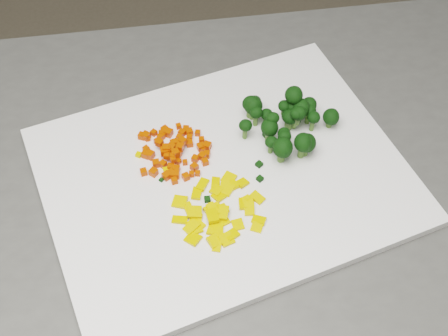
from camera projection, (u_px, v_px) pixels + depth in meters
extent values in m
cube|color=#4D4E4B|center=(243.00, 300.00, 1.24)|extent=(0.92, 0.66, 0.90)
cube|color=white|center=(224.00, 175.00, 0.86)|extent=(0.55, 0.47, 0.01)
cube|color=red|center=(148.00, 138.00, 0.89)|extent=(0.01, 0.01, 0.01)
cube|color=red|center=(178.00, 161.00, 0.86)|extent=(0.01, 0.01, 0.01)
cube|color=red|center=(206.00, 148.00, 0.88)|extent=(0.01, 0.01, 0.01)
cube|color=red|center=(166.00, 148.00, 0.86)|extent=(0.01, 0.01, 0.01)
cube|color=red|center=(167.00, 156.00, 0.86)|extent=(0.01, 0.01, 0.01)
cube|color=red|center=(146.00, 149.00, 0.87)|extent=(0.01, 0.01, 0.01)
cube|color=red|center=(154.00, 172.00, 0.85)|extent=(0.01, 0.01, 0.01)
cube|color=red|center=(144.00, 172.00, 0.85)|extent=(0.01, 0.01, 0.01)
cube|color=red|center=(161.00, 137.00, 0.89)|extent=(0.01, 0.01, 0.01)
cube|color=red|center=(178.00, 154.00, 0.87)|extent=(0.01, 0.01, 0.01)
cube|color=red|center=(179.00, 126.00, 0.90)|extent=(0.01, 0.01, 0.01)
cube|color=red|center=(174.00, 181.00, 0.84)|extent=(0.01, 0.01, 0.01)
cube|color=red|center=(146.00, 136.00, 0.89)|extent=(0.01, 0.01, 0.01)
cube|color=red|center=(201.00, 147.00, 0.87)|extent=(0.01, 0.01, 0.01)
cube|color=red|center=(156.00, 163.00, 0.86)|extent=(0.01, 0.01, 0.01)
cube|color=red|center=(176.00, 175.00, 0.84)|extent=(0.01, 0.01, 0.01)
cube|color=red|center=(179.00, 145.00, 0.88)|extent=(0.01, 0.01, 0.01)
cube|color=red|center=(166.00, 176.00, 0.84)|extent=(0.01, 0.01, 0.01)
cube|color=red|center=(202.00, 140.00, 0.88)|extent=(0.01, 0.01, 0.01)
cube|color=red|center=(189.00, 132.00, 0.89)|extent=(0.01, 0.01, 0.01)
cube|color=red|center=(202.00, 140.00, 0.88)|extent=(0.01, 0.01, 0.01)
cube|color=red|center=(168.00, 133.00, 0.89)|extent=(0.01, 0.01, 0.01)
cube|color=red|center=(192.00, 174.00, 0.85)|extent=(0.01, 0.01, 0.01)
cube|color=red|center=(171.00, 174.00, 0.85)|extent=(0.01, 0.01, 0.01)
cube|color=red|center=(164.00, 151.00, 0.86)|extent=(0.01, 0.01, 0.01)
cube|color=red|center=(198.00, 133.00, 0.89)|extent=(0.01, 0.01, 0.01)
cube|color=red|center=(198.00, 173.00, 0.85)|extent=(0.01, 0.01, 0.01)
cube|color=red|center=(171.00, 148.00, 0.86)|extent=(0.01, 0.01, 0.01)
cube|color=red|center=(173.00, 142.00, 0.87)|extent=(0.01, 0.01, 0.01)
cube|color=red|center=(146.00, 154.00, 0.87)|extent=(0.01, 0.01, 0.01)
cube|color=red|center=(171.00, 167.00, 0.85)|extent=(0.01, 0.01, 0.01)
cube|color=red|center=(167.00, 147.00, 0.88)|extent=(0.01, 0.01, 0.01)
cube|color=red|center=(177.00, 142.00, 0.87)|extent=(0.01, 0.01, 0.01)
cube|color=red|center=(169.00, 155.00, 0.87)|extent=(0.01, 0.01, 0.01)
cube|color=red|center=(190.00, 143.00, 0.88)|extent=(0.01, 0.01, 0.01)
cube|color=red|center=(190.00, 137.00, 0.89)|extent=(0.01, 0.01, 0.01)
cube|color=red|center=(171.00, 155.00, 0.87)|extent=(0.01, 0.01, 0.01)
cube|color=red|center=(188.00, 142.00, 0.88)|extent=(0.01, 0.01, 0.01)
cube|color=red|center=(186.00, 177.00, 0.84)|extent=(0.01, 0.01, 0.01)
cube|color=red|center=(163.00, 133.00, 0.89)|extent=(0.01, 0.01, 0.01)
cube|color=red|center=(194.00, 167.00, 0.85)|extent=(0.01, 0.01, 0.01)
cube|color=red|center=(175.00, 153.00, 0.86)|extent=(0.01, 0.01, 0.01)
cube|color=red|center=(203.00, 149.00, 0.87)|extent=(0.01, 0.01, 0.01)
cube|color=red|center=(158.00, 142.00, 0.88)|extent=(0.01, 0.01, 0.01)
cube|color=red|center=(207.00, 154.00, 0.87)|extent=(0.01, 0.01, 0.01)
cube|color=red|center=(171.00, 172.00, 0.85)|extent=(0.01, 0.01, 0.01)
cube|color=red|center=(176.00, 157.00, 0.87)|extent=(0.01, 0.01, 0.01)
cube|color=red|center=(165.00, 130.00, 0.90)|extent=(0.01, 0.01, 0.01)
cube|color=red|center=(173.00, 156.00, 0.85)|extent=(0.01, 0.01, 0.01)
cube|color=red|center=(180.00, 147.00, 0.86)|extent=(0.01, 0.01, 0.01)
cube|color=red|center=(207.00, 146.00, 0.88)|extent=(0.01, 0.01, 0.01)
cube|color=red|center=(162.00, 134.00, 0.89)|extent=(0.01, 0.01, 0.01)
cube|color=red|center=(142.00, 136.00, 0.89)|extent=(0.01, 0.01, 0.01)
cube|color=red|center=(179.00, 137.00, 0.89)|extent=(0.01, 0.01, 0.01)
cube|color=red|center=(202.00, 156.00, 0.86)|extent=(0.01, 0.01, 0.01)
cube|color=red|center=(205.00, 162.00, 0.86)|extent=(0.01, 0.01, 0.01)
cube|color=red|center=(150.00, 155.00, 0.87)|extent=(0.01, 0.01, 0.01)
cube|color=red|center=(195.00, 159.00, 0.86)|extent=(0.01, 0.01, 0.01)
cube|color=red|center=(174.00, 143.00, 0.87)|extent=(0.01, 0.01, 0.01)
cube|color=red|center=(177.00, 142.00, 0.87)|extent=(0.01, 0.01, 0.01)
cube|color=red|center=(169.00, 174.00, 0.85)|extent=(0.01, 0.01, 0.01)
cube|color=red|center=(154.00, 133.00, 0.89)|extent=(0.01, 0.01, 0.01)
cube|color=red|center=(173.00, 159.00, 0.85)|extent=(0.01, 0.01, 0.01)
cube|color=red|center=(182.00, 133.00, 0.89)|extent=(0.01, 0.01, 0.01)
cube|color=red|center=(176.00, 169.00, 0.85)|extent=(0.01, 0.01, 0.01)
cube|color=red|center=(163.00, 164.00, 0.86)|extent=(0.01, 0.01, 0.01)
cube|color=red|center=(169.00, 151.00, 0.86)|extent=(0.01, 0.01, 0.01)
cube|color=red|center=(179.00, 150.00, 0.87)|extent=(0.01, 0.01, 0.01)
cube|color=red|center=(186.00, 129.00, 0.90)|extent=(0.01, 0.01, 0.01)
cube|color=red|center=(159.00, 143.00, 0.87)|extent=(0.01, 0.01, 0.01)
cube|color=red|center=(183.00, 141.00, 0.87)|extent=(0.01, 0.01, 0.01)
cube|color=red|center=(185.00, 162.00, 0.86)|extent=(0.01, 0.01, 0.01)
cube|color=#EBB10C|center=(257.00, 227.00, 0.80)|extent=(0.02, 0.02, 0.01)
cube|color=#EBB10C|center=(196.00, 225.00, 0.80)|extent=(0.03, 0.03, 0.00)
cube|color=#EBB10C|center=(216.00, 190.00, 0.83)|extent=(0.02, 0.02, 0.00)
cube|color=#EBB10C|center=(225.00, 185.00, 0.84)|extent=(0.02, 0.02, 0.01)
cube|color=#EBB10C|center=(217.00, 211.00, 0.81)|extent=(0.02, 0.02, 0.01)
cube|color=#EBB10C|center=(227.00, 239.00, 0.79)|extent=(0.02, 0.02, 0.01)
cube|color=#EBB10C|center=(192.00, 227.00, 0.80)|extent=(0.02, 0.02, 0.01)
cube|color=#EBB10C|center=(189.00, 209.00, 0.81)|extent=(0.02, 0.02, 0.01)
cube|color=#EBB10C|center=(215.00, 183.00, 0.84)|extent=(0.02, 0.02, 0.01)
cube|color=#EBB10C|center=(232.00, 235.00, 0.79)|extent=(0.02, 0.02, 0.01)
cube|color=#EBB10C|center=(227.00, 189.00, 0.83)|extent=(0.02, 0.02, 0.01)
cube|color=#EBB10C|center=(257.00, 198.00, 0.82)|extent=(0.02, 0.02, 0.01)
cube|color=#EBB10C|center=(212.00, 216.00, 0.80)|extent=(0.02, 0.02, 0.01)
cube|color=#EBB10C|center=(218.00, 229.00, 0.80)|extent=(0.02, 0.02, 0.01)
cube|color=#EBB10C|center=(247.00, 200.00, 0.82)|extent=(0.01, 0.01, 0.01)
cube|color=#EBB10C|center=(259.00, 220.00, 0.80)|extent=(0.02, 0.02, 0.01)
cube|color=#EBB10C|center=(180.00, 202.00, 0.82)|extent=(0.02, 0.02, 0.01)
cube|color=#EBB10C|center=(195.00, 230.00, 0.79)|extent=(0.02, 0.02, 0.01)
cube|color=#EBB10C|center=(244.00, 204.00, 0.82)|extent=(0.02, 0.02, 0.01)
cube|color=#EBB10C|center=(194.00, 212.00, 0.81)|extent=(0.02, 0.02, 0.01)
cube|color=#EBB10C|center=(215.00, 241.00, 0.78)|extent=(0.02, 0.02, 0.01)
cube|color=#EBB10C|center=(215.00, 231.00, 0.79)|extent=(0.02, 0.02, 0.00)
cube|color=#EBB10C|center=(229.00, 178.00, 0.84)|extent=(0.02, 0.02, 0.00)
cube|color=#EBB10C|center=(215.00, 211.00, 0.81)|extent=(0.02, 0.02, 0.01)
cube|color=#EBB10C|center=(229.00, 181.00, 0.84)|extent=(0.02, 0.02, 0.01)
cube|color=#EBB10C|center=(242.00, 183.00, 0.84)|extent=(0.02, 0.02, 0.01)
cube|color=#EBB10C|center=(217.00, 246.00, 0.78)|extent=(0.02, 0.02, 0.01)
cube|color=#EBB10C|center=(249.00, 209.00, 0.81)|extent=(0.02, 0.02, 0.01)
cube|color=#EBB10C|center=(221.00, 209.00, 0.81)|extent=(0.02, 0.02, 0.01)
cube|color=#EBB10C|center=(213.00, 211.00, 0.81)|extent=(0.03, 0.03, 0.01)
cube|color=#EBB10C|center=(197.00, 193.00, 0.83)|extent=(0.02, 0.02, 0.01)
cube|color=#EBB10C|center=(220.00, 195.00, 0.83)|extent=(0.02, 0.02, 0.01)
cube|color=#EBB10C|center=(222.00, 219.00, 0.80)|extent=(0.02, 0.02, 0.00)
cube|color=#EBB10C|center=(196.00, 218.00, 0.81)|extent=(0.02, 0.02, 0.01)
cube|color=#EBB10C|center=(180.00, 220.00, 0.80)|extent=(0.02, 0.02, 0.01)
cube|color=#EBB10C|center=(202.00, 185.00, 0.84)|extent=(0.02, 0.02, 0.01)
cube|color=#EBB10C|center=(233.00, 185.00, 0.84)|extent=(0.02, 0.02, 0.01)
cube|color=#EBB10C|center=(213.00, 209.00, 0.81)|extent=(0.02, 0.02, 0.01)
cube|color=#EBB10C|center=(223.00, 213.00, 0.80)|extent=(0.02, 0.02, 0.01)
cube|color=#EBB10C|center=(193.00, 239.00, 0.79)|extent=(0.03, 0.03, 0.01)
cube|color=#EBB10C|center=(238.00, 225.00, 0.80)|extent=(0.02, 0.02, 0.00)
cube|color=black|center=(178.00, 153.00, 0.87)|extent=(0.01, 0.01, 0.00)
cube|color=#EBB10C|center=(181.00, 142.00, 0.88)|extent=(0.01, 0.01, 0.00)
cube|color=black|center=(266.00, 135.00, 0.89)|extent=(0.01, 0.01, 0.01)
cube|color=#EBB10C|center=(183.00, 198.00, 0.82)|extent=(0.01, 0.01, 0.00)
cube|color=#EBB10C|center=(166.00, 170.00, 0.85)|extent=(0.01, 0.01, 0.01)
cube|color=black|center=(161.00, 180.00, 0.84)|extent=(0.01, 0.01, 0.00)
cube|color=black|center=(207.00, 199.00, 0.82)|extent=(0.01, 0.01, 0.01)
cube|color=black|center=(210.00, 219.00, 0.80)|extent=(0.01, 0.01, 0.00)
cube|color=#EBB10C|center=(247.00, 198.00, 0.82)|extent=(0.01, 0.01, 0.01)
cube|color=#EBB10C|center=(139.00, 155.00, 0.87)|extent=(0.01, 0.01, 0.01)
cube|color=black|center=(259.00, 164.00, 0.86)|extent=(0.01, 0.01, 0.01)
cube|color=black|center=(260.00, 179.00, 0.84)|extent=(0.01, 0.01, 0.01)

